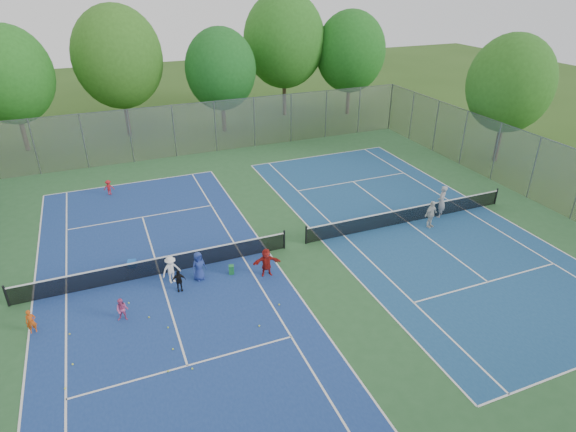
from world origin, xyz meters
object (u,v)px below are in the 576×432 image
(ball_hopper, at_px, (231,270))
(instructor, at_px, (441,202))
(net_right, at_px, (408,215))
(net_left, at_px, (159,267))
(ball_crate, at_px, (132,264))

(ball_hopper, bearing_deg, instructor, 5.18)
(net_right, bearing_deg, net_left, 180.00)
(ball_crate, distance_m, ball_hopper, 4.95)
(ball_hopper, bearing_deg, net_left, 158.85)
(ball_crate, bearing_deg, ball_hopper, -29.27)
(ball_crate, relative_size, instructor, 0.20)
(ball_hopper, bearing_deg, net_right, 6.50)
(instructor, bearing_deg, net_left, -40.18)
(ball_crate, bearing_deg, net_left, -46.36)
(net_left, bearing_deg, net_right, 0.00)
(net_left, relative_size, ball_hopper, 27.51)
(net_right, xyz_separation_m, ball_crate, (-15.13, 1.19, -0.29))
(instructor, bearing_deg, ball_crate, -44.09)
(ball_hopper, height_order, instructor, instructor)
(ball_crate, bearing_deg, net_right, -4.49)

